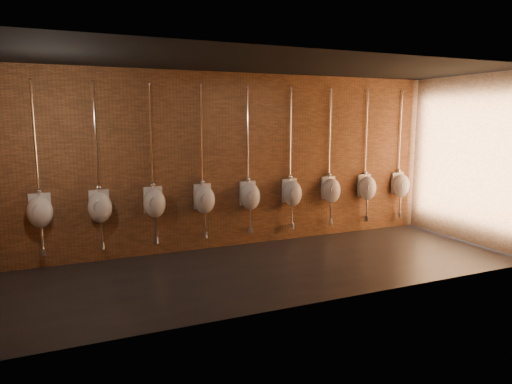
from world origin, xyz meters
The scene contains 11 objects.
ground centered at (0.00, 0.00, 0.00)m, with size 8.50×8.50×0.00m, color black.
room_shell centered at (0.00, 0.00, 2.01)m, with size 8.54×3.04×3.22m.
urinal_0 centered at (-3.31, 1.36, 0.96)m, with size 0.42×0.37×2.72m.
urinal_1 centered at (-2.42, 1.36, 0.96)m, with size 0.42×0.37×2.72m.
urinal_2 centered at (-1.53, 1.36, 0.96)m, with size 0.42×0.37×2.72m.
urinal_3 centered at (-0.64, 1.36, 0.96)m, with size 0.42×0.37×2.72m.
urinal_4 centered at (0.24, 1.36, 0.96)m, with size 0.42×0.37×2.72m.
urinal_5 centered at (1.13, 1.36, 0.96)m, with size 0.42×0.37×2.72m.
urinal_6 centered at (2.02, 1.36, 0.96)m, with size 0.42×0.37×2.72m.
urinal_7 centered at (2.91, 1.36, 0.96)m, with size 0.42×0.37×2.72m.
urinal_8 centered at (3.79, 1.36, 0.96)m, with size 0.42×0.37×2.72m.
Camera 1 is at (-2.99, -6.36, 2.37)m, focal length 32.00 mm.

